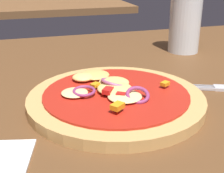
% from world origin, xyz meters
% --- Properties ---
extents(dining_table, '(1.41, 0.90, 0.03)m').
position_xyz_m(dining_table, '(0.00, 0.00, 0.02)').
color(dining_table, brown).
rests_on(dining_table, ground).
extents(pizza, '(0.26, 0.26, 0.03)m').
position_xyz_m(pizza, '(-0.01, -0.02, 0.04)').
color(pizza, tan).
rests_on(pizza, dining_table).
extents(beer_glass, '(0.07, 0.07, 0.15)m').
position_xyz_m(beer_glass, '(0.23, 0.21, 0.10)').
color(beer_glass, silver).
rests_on(beer_glass, dining_table).
extents(background_table, '(0.74, 0.54, 0.03)m').
position_xyz_m(background_table, '(0.04, 1.23, 0.02)').
color(background_table, brown).
rests_on(background_table, ground).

